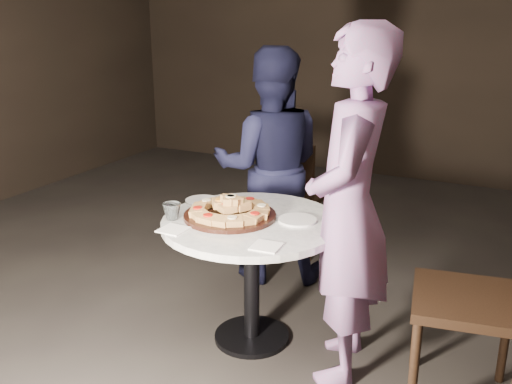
% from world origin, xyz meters
% --- Properties ---
extents(floor, '(7.00, 7.00, 0.00)m').
position_xyz_m(floor, '(0.00, 0.00, 0.00)').
color(floor, black).
rests_on(floor, ground).
extents(table, '(1.08, 1.08, 0.67)m').
position_xyz_m(table, '(0.10, 0.05, 0.55)').
color(table, black).
rests_on(table, ground).
extents(serving_board, '(0.59, 0.59, 0.02)m').
position_xyz_m(serving_board, '(-0.01, 0.03, 0.68)').
color(serving_board, black).
rests_on(serving_board, table).
extents(focaccia_pile, '(0.42, 0.41, 0.11)m').
position_xyz_m(focaccia_pile, '(-0.01, 0.03, 0.72)').
color(focaccia_pile, '#B38145').
rests_on(focaccia_pile, serving_board).
extents(plate_left, '(0.22, 0.22, 0.01)m').
position_xyz_m(plate_left, '(-0.27, 0.19, 0.68)').
color(plate_left, white).
rests_on(plate_left, table).
extents(plate_right, '(0.22, 0.22, 0.01)m').
position_xyz_m(plate_right, '(0.31, 0.14, 0.68)').
color(plate_right, white).
rests_on(plate_right, table).
extents(water_glass, '(0.10, 0.10, 0.08)m').
position_xyz_m(water_glass, '(-0.26, -0.12, 0.71)').
color(water_glass, silver).
rests_on(water_glass, table).
extents(napkin_near, '(0.13, 0.13, 0.01)m').
position_xyz_m(napkin_near, '(-0.17, -0.24, 0.67)').
color(napkin_near, white).
rests_on(napkin_near, table).
extents(napkin_far, '(0.13, 0.13, 0.01)m').
position_xyz_m(napkin_far, '(0.31, -0.22, 0.67)').
color(napkin_far, white).
rests_on(napkin_far, table).
extents(chair_far, '(0.40, 0.42, 0.82)m').
position_xyz_m(chair_far, '(-0.16, 1.20, 0.47)').
color(chair_far, black).
rests_on(chair_far, ground).
extents(chair_right, '(0.54, 0.53, 0.98)m').
position_xyz_m(chair_right, '(1.24, 0.04, 0.56)').
color(chair_right, black).
rests_on(chair_right, ground).
extents(diner_navy, '(0.88, 0.80, 1.47)m').
position_xyz_m(diner_navy, '(-0.15, 0.80, 0.73)').
color(diner_navy, black).
rests_on(diner_navy, ground).
extents(diner_teal, '(0.51, 0.66, 1.62)m').
position_xyz_m(diner_teal, '(0.60, 0.02, 0.81)').
color(diner_teal, slate).
rests_on(diner_teal, ground).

